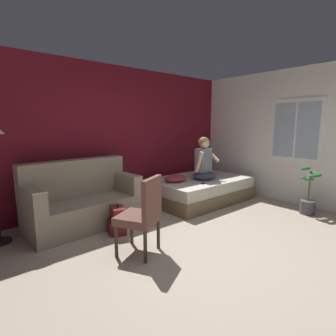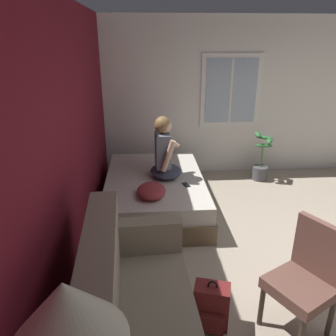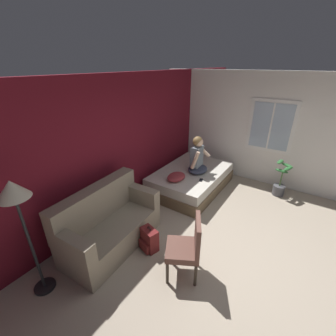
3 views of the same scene
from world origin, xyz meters
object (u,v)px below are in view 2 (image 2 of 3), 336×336
Objects in this scene: side_chair at (307,276)px; cell_phone at (186,185)px; backpack at (211,307)px; potted_plant at (261,163)px; bed at (155,192)px; person_seated at (164,153)px; throw_pillow at (152,191)px; couch at (134,317)px.

side_chair reaches higher than cell_phone.
potted_plant is at bearing -25.69° from backpack.
bed is 2.40× the size of person_seated.
cell_phone is 1.90m from potted_plant.
backpack is at bearing 71.59° from cell_phone.
throw_pillow is 0.56× the size of potted_plant.
throw_pillow is at bearing -5.63° from couch.
couch is 0.72m from backpack.
cell_phone is at bearing -0.30° from backpack.
throw_pillow is 2.45m from potted_plant.
bed is 4.58× the size of backpack.
bed is 2.23m from backpack.
person_seated is 6.08× the size of cell_phone.
person_seated is 1.91× the size of backpack.
couch is at bearing 174.37° from throw_pillow.
bed is at bearing -55.55° from cell_phone.
backpack is 0.54× the size of potted_plant.
side_chair is at bearing -152.77° from bed.
backpack is at bearing -173.11° from person_seated.
couch is at bearing 97.62° from side_chair.
throw_pillow is at bearing 127.32° from potted_plant.
couch reaches higher than potted_plant.
backpack is at bearing 84.69° from side_chair.
person_seated reaches higher than couch.
potted_plant is at bearing -52.68° from throw_pillow.
cell_phone is at bearing -59.07° from throw_pillow.
throw_pillow is at bearing 36.38° from side_chair.
person_seated reaches higher than throw_pillow.
person_seated is (0.00, -0.14, 0.60)m from bed.
throw_pillow is at bearing 161.81° from person_seated.
side_chair is 2.08m from cell_phone.
side_chair is at bearing -143.62° from throw_pillow.
couch reaches higher than backpack.
cell_phone is (0.28, -0.47, -0.07)m from throw_pillow.
person_seated is (2.26, 1.02, 0.30)m from side_chair.
couch is 2.05× the size of potted_plant.
bed is 2.46m from couch.
side_chair is 1.15× the size of potted_plant.
potted_plant is (0.87, -1.74, -0.53)m from person_seated.
person_seated is 2.02m from potted_plant.
potted_plant reaches higher than backpack.
potted_plant is (1.48, -1.94, -0.25)m from throw_pillow.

